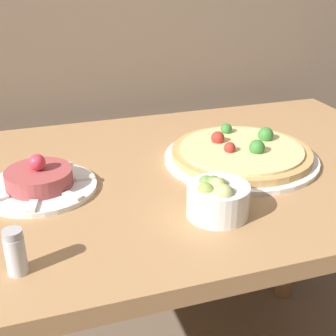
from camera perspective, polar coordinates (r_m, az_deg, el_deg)
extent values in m
cube|color=#AD7F51|center=(0.99, -3.28, -1.78)|extent=(1.33, 0.73, 0.03)
cylinder|color=#AD7F51|center=(1.64, 15.04, -5.36)|extent=(0.06, 0.06, 0.69)
cylinder|color=white|center=(1.06, 8.86, 1.19)|extent=(0.34, 0.34, 0.01)
cylinder|color=tan|center=(1.05, 8.90, 1.83)|extent=(0.31, 0.31, 0.02)
cylinder|color=beige|center=(1.05, 8.94, 2.35)|extent=(0.27, 0.27, 0.01)
sphere|color=#387F33|center=(1.03, 10.80, 2.48)|extent=(0.03, 0.03, 0.03)
sphere|color=#387F33|center=(1.13, 7.12, 4.73)|extent=(0.03, 0.03, 0.03)
sphere|color=#B22D23|center=(1.07, 6.09, 3.66)|extent=(0.03, 0.03, 0.03)
sphere|color=#B22D23|center=(1.02, 7.54, 2.44)|extent=(0.03, 0.03, 0.03)
sphere|color=#387F33|center=(1.10, 11.82, 3.98)|extent=(0.04, 0.04, 0.04)
cylinder|color=white|center=(0.95, -15.30, -2.32)|extent=(0.22, 0.22, 0.01)
cylinder|color=#A84747|center=(0.94, -15.45, -1.15)|extent=(0.13, 0.13, 0.03)
sphere|color=#E0384C|center=(0.93, -15.68, 0.67)|extent=(0.03, 0.03, 0.03)
cube|color=white|center=(0.95, -10.12, -1.19)|extent=(0.04, 0.02, 0.01)
cube|color=white|center=(1.01, -12.56, 0.20)|extent=(0.04, 0.04, 0.01)
cube|color=white|center=(1.03, -16.78, 0.04)|extent=(0.02, 0.04, 0.01)
cube|color=white|center=(0.87, -16.23, -4.50)|extent=(0.02, 0.04, 0.01)
cube|color=white|center=(0.89, -11.54, -3.34)|extent=(0.04, 0.04, 0.01)
cylinder|color=white|center=(0.83, 6.10, -3.95)|extent=(0.11, 0.11, 0.06)
sphere|color=#B7BC70|center=(0.82, 6.43, -2.23)|extent=(0.03, 0.03, 0.03)
sphere|color=#B7BC70|center=(0.82, 6.01, -2.37)|extent=(0.04, 0.04, 0.04)
sphere|color=#668E42|center=(0.83, 5.53, -2.01)|extent=(0.03, 0.03, 0.03)
sphere|color=#B7BC70|center=(0.79, 6.76, -3.26)|extent=(0.04, 0.04, 0.04)
sphere|color=#8EA34C|center=(0.80, 4.61, -2.85)|extent=(0.03, 0.03, 0.03)
sphere|color=#668E42|center=(0.83, 4.70, -1.89)|extent=(0.03, 0.03, 0.03)
cylinder|color=silver|center=(0.72, -18.07, -10.07)|extent=(0.03, 0.03, 0.06)
cylinder|color=#B2B2B7|center=(0.70, -18.46, -7.65)|extent=(0.03, 0.03, 0.01)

